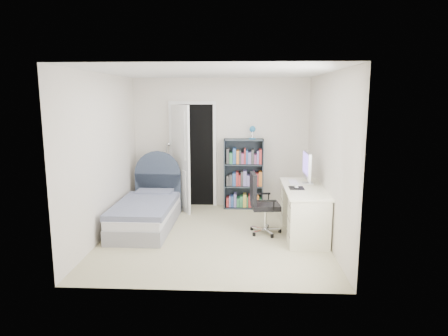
{
  "coord_description": "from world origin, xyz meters",
  "views": [
    {
      "loc": [
        0.44,
        -5.95,
        2.16
      ],
      "look_at": [
        0.13,
        0.33,
        1.02
      ],
      "focal_mm": 32.0,
      "sensor_mm": 36.0,
      "label": 1
    }
  ],
  "objects_px": {
    "nightstand": "(165,189)",
    "floor_lamp": "(168,180)",
    "desk": "(303,208)",
    "office_chair": "(261,200)",
    "bed": "(147,211)",
    "bookcase": "(244,176)"
  },
  "relations": [
    {
      "from": "desk",
      "to": "office_chair",
      "type": "bearing_deg",
      "value": -179.5
    },
    {
      "from": "office_chair",
      "to": "bookcase",
      "type": "bearing_deg",
      "value": 99.99
    },
    {
      "from": "nightstand",
      "to": "bed",
      "type": "bearing_deg",
      "value": -93.13
    },
    {
      "from": "floor_lamp",
      "to": "office_chair",
      "type": "bearing_deg",
      "value": -40.57
    },
    {
      "from": "bed",
      "to": "floor_lamp",
      "type": "distance_m",
      "value": 1.27
    },
    {
      "from": "nightstand",
      "to": "desk",
      "type": "xyz_separation_m",
      "value": [
        2.49,
        -1.44,
        0.05
      ]
    },
    {
      "from": "nightstand",
      "to": "office_chair",
      "type": "bearing_deg",
      "value": -38.6
    },
    {
      "from": "bed",
      "to": "bookcase",
      "type": "distance_m",
      "value": 2.06
    },
    {
      "from": "bed",
      "to": "bookcase",
      "type": "xyz_separation_m",
      "value": [
        1.62,
        1.21,
        0.37
      ]
    },
    {
      "from": "bookcase",
      "to": "office_chair",
      "type": "bearing_deg",
      "value": -80.01
    },
    {
      "from": "bookcase",
      "to": "office_chair",
      "type": "xyz_separation_m",
      "value": [
        0.26,
        -1.47,
        -0.09
      ]
    },
    {
      "from": "floor_lamp",
      "to": "office_chair",
      "type": "xyz_separation_m",
      "value": [
        1.75,
        -1.5,
        0.02
      ]
    },
    {
      "from": "office_chair",
      "to": "bed",
      "type": "bearing_deg",
      "value": 172.2
    },
    {
      "from": "office_chair",
      "to": "desk",
      "type": "bearing_deg",
      "value": 0.5
    },
    {
      "from": "bed",
      "to": "nightstand",
      "type": "relative_size",
      "value": 3.37
    },
    {
      "from": "nightstand",
      "to": "bookcase",
      "type": "xyz_separation_m",
      "value": [
        1.55,
        0.02,
        0.26
      ]
    },
    {
      "from": "floor_lamp",
      "to": "office_chair",
      "type": "height_order",
      "value": "floor_lamp"
    },
    {
      "from": "nightstand",
      "to": "desk",
      "type": "height_order",
      "value": "desk"
    },
    {
      "from": "desk",
      "to": "floor_lamp",
      "type": "bearing_deg",
      "value": 148.38
    },
    {
      "from": "nightstand",
      "to": "desk",
      "type": "relative_size",
      "value": 0.36
    },
    {
      "from": "nightstand",
      "to": "floor_lamp",
      "type": "height_order",
      "value": "floor_lamp"
    },
    {
      "from": "floor_lamp",
      "to": "bookcase",
      "type": "relative_size",
      "value": 0.8
    }
  ]
}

